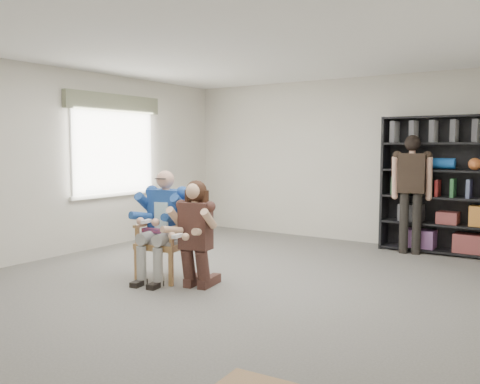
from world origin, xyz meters
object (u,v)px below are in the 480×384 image
Objects in this scene: seated_man at (164,225)px; kneeling_woman at (194,236)px; bookshelf at (442,185)px; standing_man at (411,195)px; armchair at (164,238)px.

seated_man is 0.60m from kneeling_woman.
bookshelf is 1.17× the size of standing_man.
bookshelf is at bearing 27.73° from standing_man.
armchair is at bearing -131.56° from standing_man.
armchair is at bearing -100.01° from seated_man.
armchair is 0.58× the size of standing_man.
kneeling_woman is at bearing -122.92° from standing_man.
kneeling_woman is at bearing -21.70° from armchair.
bookshelf is (1.89, 3.63, 0.43)m from kneeling_woman.
kneeling_woman is (0.58, -0.12, 0.10)m from armchair.
seated_man is (0.00, 0.00, 0.16)m from armchair.
kneeling_woman is at bearing -21.70° from seated_man.
kneeling_woman is 0.59× the size of bookshelf.
armchair is at bearing -125.20° from bookshelf.
seated_man is 0.75× the size of standing_man.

